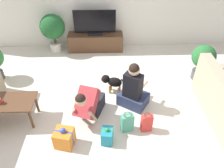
{
  "coord_description": "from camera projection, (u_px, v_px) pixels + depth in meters",
  "views": [
    {
      "loc": [
        0.18,
        -2.92,
        2.93
      ],
      "look_at": [
        0.28,
        0.24,
        0.45
      ],
      "focal_mm": 35.0,
      "sensor_mm": 36.0,
      "label": 1
    }
  ],
  "objects": [
    {
      "name": "ground_plane",
      "position": [
        98.0,
        111.0,
        4.1
      ],
      "size": [
        16.0,
        16.0,
        0.0
      ],
      "primitive_type": "plane",
      "color": "beige"
    },
    {
      "name": "coffee_table",
      "position": [
        7.0,
        104.0,
        3.69
      ],
      "size": [
        0.95,
        0.51,
        0.45
      ],
      "color": "brown",
      "rests_on": "ground_plane"
    },
    {
      "name": "tv_console",
      "position": [
        96.0,
        42.0,
        5.81
      ],
      "size": [
        1.42,
        0.41,
        0.45
      ],
      "color": "brown",
      "rests_on": "ground_plane"
    },
    {
      "name": "tv",
      "position": [
        95.0,
        24.0,
        5.5
      ],
      "size": [
        1.06,
        0.2,
        0.63
      ],
      "color": "black",
      "rests_on": "tv_console"
    },
    {
      "name": "potted_plant_back_left",
      "position": [
        53.0,
        28.0,
        5.49
      ],
      "size": [
        0.62,
        0.62,
        1.0
      ],
      "color": "beige",
      "rests_on": "ground_plane"
    },
    {
      "name": "potted_plant_corner_right",
      "position": [
        203.0,
        59.0,
        4.61
      ],
      "size": [
        0.5,
        0.5,
        0.81
      ],
      "color": "#4C4C51",
      "rests_on": "ground_plane"
    },
    {
      "name": "person_kneeling",
      "position": [
        89.0,
        104.0,
        3.76
      ],
      "size": [
        0.55,
        0.84,
        0.79
      ],
      "rotation": [
        0.0,
        0.0,
        -0.34
      ],
      "color": "#23232D",
      "rests_on": "ground_plane"
    },
    {
      "name": "person_sitting",
      "position": [
        133.0,
        90.0,
        4.03
      ],
      "size": [
        0.65,
        0.62,
        0.94
      ],
      "rotation": [
        0.0,
        0.0,
        2.56
      ],
      "color": "#283351",
      "rests_on": "ground_plane"
    },
    {
      "name": "dog",
      "position": [
        112.0,
        82.0,
        4.39
      ],
      "size": [
        0.51,
        0.26,
        0.39
      ],
      "rotation": [
        0.0,
        0.0,
        4.46
      ],
      "color": "black",
      "rests_on": "ground_plane"
    },
    {
      "name": "gift_box_a",
      "position": [
        64.0,
        138.0,
        3.42
      ],
      "size": [
        0.33,
        0.32,
        0.37
      ],
      "rotation": [
        0.0,
        0.0,
        -0.22
      ],
      "color": "orange",
      "rests_on": "ground_plane"
    },
    {
      "name": "gift_box_b",
      "position": [
        107.0,
        136.0,
        3.48
      ],
      "size": [
        0.2,
        0.25,
        0.31
      ],
      "rotation": [
        0.0,
        0.0,
        -0.13
      ],
      "color": "teal",
      "rests_on": "ground_plane"
    },
    {
      "name": "gift_bag_a",
      "position": [
        147.0,
        123.0,
        3.64
      ],
      "size": [
        0.19,
        0.13,
        0.36
      ],
      "rotation": [
        0.0,
        0.0,
        0.14
      ],
      "color": "red",
      "rests_on": "ground_plane"
    },
    {
      "name": "gift_bag_b",
      "position": [
        127.0,
        123.0,
        3.64
      ],
      "size": [
        0.23,
        0.16,
        0.37
      ],
      "rotation": [
        0.0,
        0.0,
        0.23
      ],
      "color": "#4CA384",
      "rests_on": "ground_plane"
    }
  ]
}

